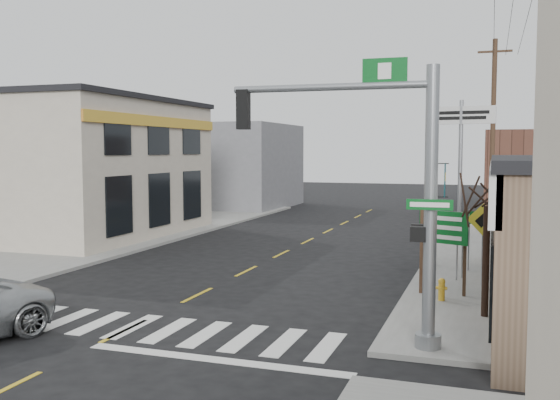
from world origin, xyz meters
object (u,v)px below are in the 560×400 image
(fire_hydrant, at_px, (442,288))
(bare_tree, at_px, (488,186))
(dance_center_sign, at_px, (461,135))
(utility_pole_near, at_px, (541,117))
(guide_sign, at_px, (443,236))
(traffic_signal_pole, at_px, (396,176))
(lamp_post, at_px, (433,191))
(utility_pole_far, at_px, (493,132))

(fire_hydrant, bearing_deg, bare_tree, -49.02)
(dance_center_sign, xyz_separation_m, bare_tree, (1.35, -14.10, -1.63))
(bare_tree, distance_m, utility_pole_near, 2.10)
(guide_sign, distance_m, bare_tree, 2.95)
(dance_center_sign, bearing_deg, traffic_signal_pole, -85.88)
(traffic_signal_pole, bearing_deg, lamp_post, 88.90)
(bare_tree, xyz_separation_m, utility_pole_near, (1.17, -0.38, 1.70))
(guide_sign, bearing_deg, fire_hydrant, -64.75)
(traffic_signal_pole, bearing_deg, fire_hydrant, 79.57)
(fire_hydrant, bearing_deg, dance_center_sign, 90.72)
(dance_center_sign, distance_m, utility_pole_far, 5.25)
(dance_center_sign, height_order, bare_tree, dance_center_sign)
(traffic_signal_pole, xyz_separation_m, utility_pole_near, (3.05, 2.73, 1.36))
(traffic_signal_pole, relative_size, fire_hydrant, 9.60)
(utility_pole_near, height_order, utility_pole_far, utility_pole_far)
(dance_center_sign, bearing_deg, utility_pole_far, 80.14)
(lamp_post, relative_size, dance_center_sign, 0.72)
(traffic_signal_pole, relative_size, utility_pole_near, 0.63)
(bare_tree, distance_m, utility_pole_far, 19.24)
(guide_sign, height_order, utility_pole_near, utility_pole_near)
(fire_hydrant, height_order, utility_pole_near, utility_pole_near)
(bare_tree, height_order, utility_pole_far, utility_pole_far)
(lamp_post, distance_m, bare_tree, 7.29)
(guide_sign, distance_m, lamp_post, 5.03)
(traffic_signal_pole, height_order, guide_sign, traffic_signal_pole)
(utility_pole_near, bearing_deg, traffic_signal_pole, -137.40)
(fire_hydrant, relative_size, utility_pole_far, 0.06)
(traffic_signal_pole, xyz_separation_m, bare_tree, (1.88, 3.11, -0.34))
(fire_hydrant, height_order, lamp_post, lamp_post)
(lamp_post, height_order, dance_center_sign, dance_center_sign)
(traffic_signal_pole, xyz_separation_m, fire_hydrant, (0.69, 4.47, -3.37))
(dance_center_sign, bearing_deg, bare_tree, -78.66)
(traffic_signal_pole, distance_m, fire_hydrant, 5.65)
(traffic_signal_pole, distance_m, utility_pole_near, 4.31)
(utility_pole_far, bearing_deg, traffic_signal_pole, -94.81)
(fire_hydrant, bearing_deg, lamp_post, 97.95)
(traffic_signal_pole, distance_m, utility_pole_far, 22.39)
(traffic_signal_pole, xyz_separation_m, guide_sign, (0.65, 5.23, -1.98))
(fire_hydrant, xyz_separation_m, bare_tree, (1.18, -1.36, 3.03))
(lamp_post, distance_m, utility_pole_near, 8.34)
(fire_hydrant, distance_m, dance_center_sign, 13.56)
(lamp_post, bearing_deg, dance_center_sign, 68.30)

